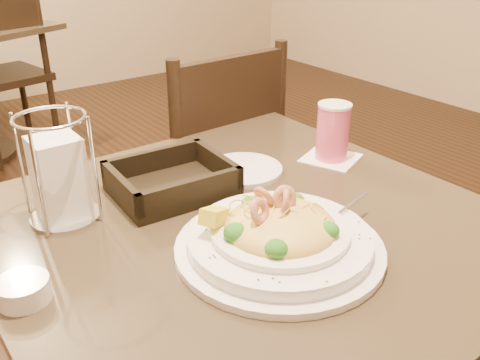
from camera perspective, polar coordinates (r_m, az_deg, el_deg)
main_table at (r=1.13m, az=0.63°, el=-14.58°), size 0.90×0.90×0.73m
dining_chair_near at (r=1.69m, az=-3.58°, el=-0.00°), size 0.43×0.43×0.93m
dining_chair_far at (r=3.23m, az=-23.83°, el=10.70°), size 0.49×0.49×0.93m
pasta_bowl at (r=0.90m, az=4.19°, el=-5.91°), size 0.39×0.36×0.11m
drink_glass at (r=1.25m, az=9.88°, el=5.05°), size 0.15×0.15×0.13m
bread_basket at (r=1.10m, az=-7.28°, el=-0.29°), size 0.24×0.20×0.06m
napkin_caddy at (r=1.03m, az=-18.75°, el=0.42°), size 0.13×0.13×0.21m
side_plate at (r=1.19m, az=0.36°, el=1.11°), size 0.22×0.22×0.01m
butter_ramekin at (r=0.86m, az=-22.12°, el=-10.84°), size 0.10×0.10×0.03m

